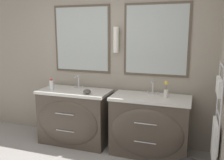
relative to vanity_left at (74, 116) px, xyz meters
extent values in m
cube|color=#9E9384|center=(0.48, 0.38, 0.86)|extent=(4.80, 0.06, 2.60)
cube|color=brown|center=(0.00, 0.34, 1.20)|extent=(0.97, 0.02, 1.07)
cube|color=#B2BCBA|center=(0.00, 0.33, 1.20)|extent=(0.90, 0.01, 1.00)
cube|color=brown|center=(1.20, 0.34, 1.20)|extent=(0.97, 0.02, 1.07)
cube|color=#B2BCBA|center=(1.20, 0.33, 1.20)|extent=(0.90, 0.01, 1.00)
cylinder|color=white|center=(0.60, 0.29, 1.20)|extent=(0.09, 0.09, 0.39)
cube|color=silver|center=(0.60, 0.34, 1.20)|extent=(0.05, 0.02, 0.08)
cylinder|color=silver|center=(2.05, -0.78, 0.53)|extent=(0.02, 0.02, 0.94)
cylinder|color=silver|center=(2.05, -0.29, 0.53)|extent=(0.02, 0.02, 0.94)
cylinder|color=silver|center=(2.05, -0.54, 0.97)|extent=(0.02, 0.48, 0.02)
cylinder|color=silver|center=(2.05, -0.54, 0.79)|extent=(0.02, 0.48, 0.02)
cylinder|color=silver|center=(2.05, -0.54, 0.62)|extent=(0.02, 0.48, 0.02)
cylinder|color=silver|center=(2.05, -0.54, 0.44)|extent=(0.02, 0.48, 0.02)
cylinder|color=silver|center=(2.05, -0.54, 0.27)|extent=(0.02, 0.48, 0.02)
cylinder|color=silver|center=(2.05, -0.54, 0.09)|extent=(0.02, 0.48, 0.02)
cube|color=white|center=(2.03, -0.54, 0.13)|extent=(0.04, 0.41, 0.45)
cube|color=white|center=(2.03, -0.64, 0.75)|extent=(0.04, 0.16, 0.18)
cube|color=white|center=(2.03, -0.43, 0.75)|extent=(0.04, 0.16, 0.18)
cube|color=#4C4238|center=(0.00, 0.04, -0.03)|extent=(1.08, 0.53, 0.82)
ellipsoid|color=#4C4238|center=(0.00, -0.23, -0.03)|extent=(1.00, 0.12, 0.69)
cube|color=silver|center=(0.00, 0.04, 0.40)|extent=(1.12, 0.56, 0.04)
ellipsoid|color=white|center=(0.00, 0.01, 0.37)|extent=(0.45, 0.39, 0.09)
cylinder|color=silver|center=(0.00, -0.30, 0.13)|extent=(0.30, 0.01, 0.01)
cylinder|color=silver|center=(0.00, -0.30, -0.13)|extent=(0.30, 0.01, 0.01)
cube|color=#4C4238|center=(1.20, 0.04, -0.03)|extent=(1.08, 0.53, 0.82)
ellipsoid|color=#4C4238|center=(1.20, -0.23, -0.03)|extent=(1.00, 0.12, 0.69)
cube|color=silver|center=(1.20, 0.04, 0.40)|extent=(1.12, 0.56, 0.04)
ellipsoid|color=white|center=(1.20, 0.01, 0.37)|extent=(0.45, 0.39, 0.09)
cylinder|color=silver|center=(1.20, -0.30, 0.13)|extent=(0.30, 0.01, 0.01)
cylinder|color=silver|center=(1.20, -0.30, -0.13)|extent=(0.30, 0.01, 0.01)
cylinder|color=silver|center=(0.00, 0.18, 0.53)|extent=(0.02, 0.02, 0.21)
cylinder|color=silver|center=(0.00, 0.13, 0.62)|extent=(0.02, 0.12, 0.02)
cylinder|color=silver|center=(-0.07, 0.18, 0.44)|extent=(0.03, 0.03, 0.04)
cylinder|color=silver|center=(0.07, 0.18, 0.44)|extent=(0.03, 0.03, 0.04)
cylinder|color=silver|center=(1.20, 0.18, 0.53)|extent=(0.02, 0.02, 0.21)
cylinder|color=silver|center=(1.20, 0.13, 0.62)|extent=(0.02, 0.12, 0.02)
cylinder|color=silver|center=(1.13, 0.18, 0.44)|extent=(0.03, 0.03, 0.04)
cylinder|color=silver|center=(1.27, 0.18, 0.44)|extent=(0.03, 0.03, 0.04)
cylinder|color=silver|center=(-0.35, -0.06, 0.50)|extent=(0.06, 0.06, 0.15)
cylinder|color=red|center=(-0.35, -0.06, 0.58)|extent=(0.04, 0.04, 0.02)
ellipsoid|color=#4C4742|center=(0.29, -0.11, 0.46)|extent=(0.12, 0.12, 0.07)
cylinder|color=silver|center=(1.41, 0.07, 0.47)|extent=(0.06, 0.06, 0.11)
cylinder|color=#477238|center=(1.41, 0.07, 0.58)|extent=(0.01, 0.01, 0.10)
sphere|color=#E5BF47|center=(1.41, 0.07, 0.63)|extent=(0.06, 0.06, 0.06)
camera|label=1|loc=(1.80, -3.37, 1.33)|focal=40.00mm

